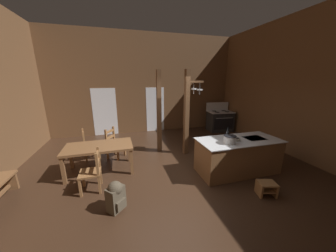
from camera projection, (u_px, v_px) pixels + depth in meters
The scene contains 18 objects.
ground_plane at pixel (173, 177), 4.49m from camera, with size 8.96×9.04×0.10m, color #382316.
wall_back at pixel (146, 85), 7.78m from camera, with size 8.96×0.14×4.36m, color brown.
wall_right at pixel (310, 88), 4.99m from camera, with size 0.14×9.04×4.36m, color brown.
glazed_door_back_left at pixel (105, 112), 7.54m from camera, with size 1.00×0.01×2.05m, color white.
glazed_panel_back_right at pixel (155, 110), 8.13m from camera, with size 0.84×0.01×2.05m, color white.
kitchen_island at pixel (237, 156), 4.59m from camera, with size 2.16×0.96×0.91m.
stove_range at pixel (220, 121), 8.30m from camera, with size 1.20×0.90×1.32m.
support_post_with_pot_rack at pixel (187, 111), 5.48m from camera, with size 0.63×0.22×2.71m.
support_post_center at pixel (159, 112), 5.73m from camera, with size 0.14×0.14×2.71m.
step_stool at pixel (267, 188), 3.69m from camera, with size 0.42×0.37×0.30m.
dining_table at pixel (99, 149), 4.54m from camera, with size 1.71×0.92×0.74m.
ladderback_chair_near_window at pixel (114, 143), 5.46m from camera, with size 0.61×0.61×0.95m.
ladderback_chair_by_post at pixel (92, 172), 3.81m from camera, with size 0.45×0.45×0.95m.
ladderback_chair_at_table_end at pixel (90, 145), 5.33m from camera, with size 0.52×0.52×0.95m.
backpack at pixel (116, 195), 3.24m from camera, with size 0.38×0.39×0.60m.
stockpot_on_counter at pixel (230, 140), 4.19m from camera, with size 0.37×0.30×0.19m.
mixing_bowl_on_counter at pixel (236, 139), 4.39m from camera, with size 0.19×0.19×0.07m.
bottle_tall_on_counter at pixel (227, 135), 4.45m from camera, with size 0.06×0.06×0.32m.
Camera 1 is at (-1.21, -3.79, 2.43)m, focal length 18.44 mm.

